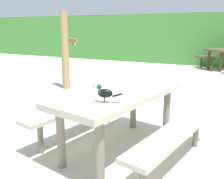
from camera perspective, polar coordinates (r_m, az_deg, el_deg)
The scene contains 5 objects.
ground_plane at distance 3.17m, azimuth 6.94°, elevation -13.70°, with size 60.00×60.00×0.00m, color beige.
hedge_wall at distance 11.21m, azimuth 22.32°, elevation 10.43°, with size 28.00×1.78×2.01m, color #428438.
picnic_table_foreground at distance 3.00m, azimuth 1.93°, elevation -3.77°, with size 1.97×1.99×0.74m.
bird_grackle at distance 2.47m, azimuth -1.80°, elevation -0.67°, with size 0.28×0.12×0.18m.
stalk_post_left_side at distance 6.20m, azimuth -10.48°, elevation 8.57°, with size 0.41×0.38×1.83m.
Camera 1 is at (0.92, -2.66, 1.46)m, focal length 40.69 mm.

